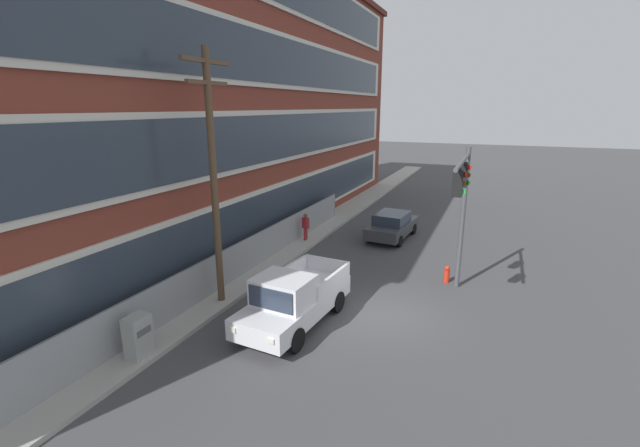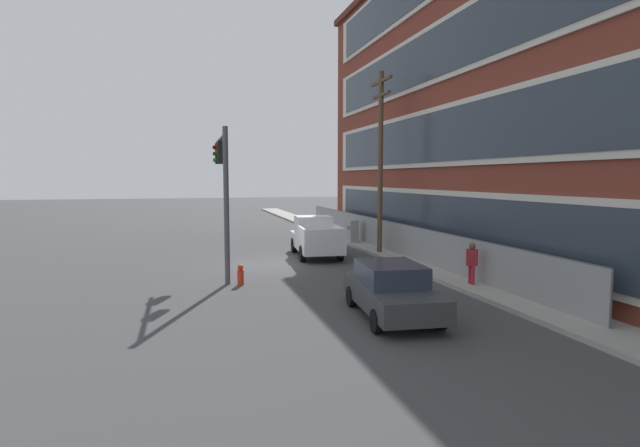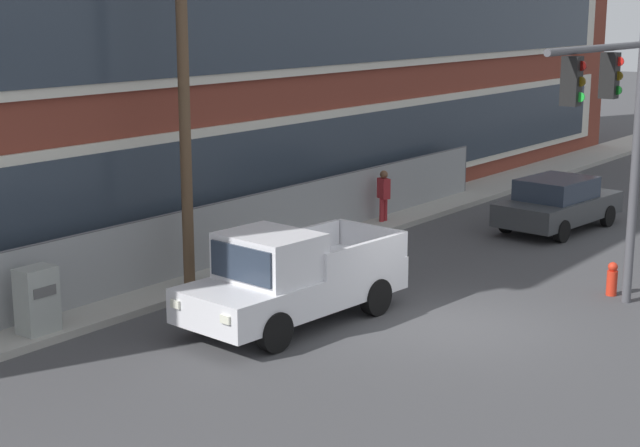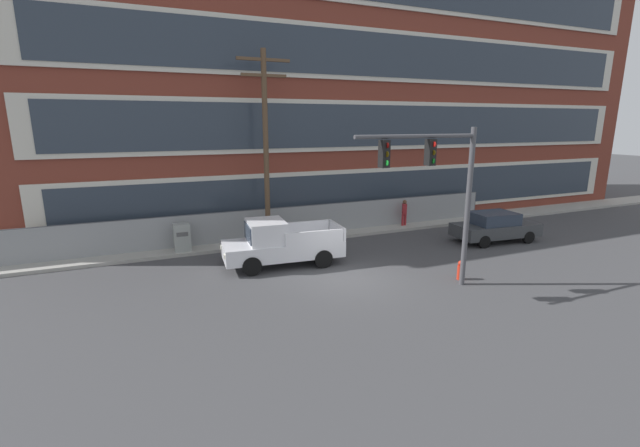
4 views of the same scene
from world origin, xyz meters
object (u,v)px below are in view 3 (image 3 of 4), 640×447
pedestrian_near_cabinet (384,194)px  pickup_truck_white (290,280)px  traffic_signal_mast (615,119)px  electrical_cabinet (37,304)px  sedan_dark_grey (558,203)px  utility_pole_near_corner (183,62)px  fire_hydrant (612,279)px

pedestrian_near_cabinet → pickup_truck_white: bearing=-157.9°
traffic_signal_mast → pedestrian_near_cabinet: bearing=62.3°
pickup_truck_white → pedestrian_near_cabinet: (8.84, 3.60, 0.02)m
traffic_signal_mast → electrical_cabinet: size_ratio=4.03×
pickup_truck_white → sedan_dark_grey: (11.55, -0.73, -0.16)m
utility_pole_near_corner → fire_hydrant: 10.82m
traffic_signal_mast → electrical_cabinet: (-8.12, 8.31, -3.46)m
pickup_truck_white → fire_hydrant: pickup_truck_white is taller
traffic_signal_mast → utility_pole_near_corner: size_ratio=0.63×
traffic_signal_mast → electrical_cabinet: 12.13m
utility_pole_near_corner → fire_hydrant: (5.58, -7.89, -4.86)m
traffic_signal_mast → sedan_dark_grey: bearing=30.5°
pickup_truck_white → electrical_cabinet: 5.04m
pickup_truck_white → electrical_cabinet: (-3.77, 3.33, -0.22)m
traffic_signal_mast → sedan_dark_grey: traffic_signal_mast is taller
electrical_cabinet → fire_hydrant: electrical_cabinet is taller
utility_pole_near_corner → fire_hydrant: utility_pole_near_corner is taller
sedan_dark_grey → utility_pole_near_corner: utility_pole_near_corner is taller
pedestrian_near_cabinet → fire_hydrant: pedestrian_near_cabinet is taller
pickup_truck_white → utility_pole_near_corner: bearing=82.3°
pickup_truck_white → fire_hydrant: 7.56m
sedan_dark_grey → pedestrian_near_cabinet: 5.11m
utility_pole_near_corner → fire_hydrant: size_ratio=12.15×
pickup_truck_white → utility_pole_near_corner: (0.45, 3.37, 4.28)m
sedan_dark_grey → utility_pole_near_corner: 12.64m
pedestrian_near_cabinet → utility_pole_near_corner: bearing=-178.5°
traffic_signal_mast → sedan_dark_grey: 9.03m
pickup_truck_white → sedan_dark_grey: 11.58m
utility_pole_near_corner → electrical_cabinet: utility_pole_near_corner is taller
pedestrian_near_cabinet → sedan_dark_grey: bearing=-58.0°
fire_hydrant → pedestrian_near_cabinet: bearing=70.9°
fire_hydrant → electrical_cabinet: bearing=141.3°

